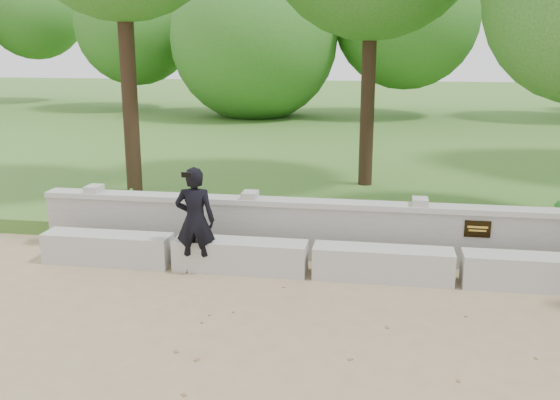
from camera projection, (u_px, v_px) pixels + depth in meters
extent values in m
plane|color=#9B845F|center=(476.00, 349.00, 6.61)|extent=(80.00, 80.00, 0.00)
cube|color=#3B7024|center=(417.00, 141.00, 19.97)|extent=(40.00, 22.00, 0.25)
cube|color=beige|center=(108.00, 248.00, 9.17)|extent=(1.90, 0.45, 0.45)
cube|color=beige|center=(240.00, 256.00, 8.85)|extent=(1.90, 0.45, 0.45)
cube|color=beige|center=(383.00, 264.00, 8.53)|extent=(1.90, 0.45, 0.45)
cube|color=beige|center=(536.00, 272.00, 8.21)|extent=(1.90, 0.45, 0.45)
cube|color=#B2AFA8|center=(454.00, 239.00, 9.00)|extent=(12.50, 0.25, 0.82)
cube|color=beige|center=(456.00, 209.00, 8.89)|extent=(12.50, 0.35, 0.08)
cube|color=black|center=(477.00, 229.00, 8.76)|extent=(0.36, 0.02, 0.24)
imported|color=black|center=(195.00, 221.00, 8.67)|extent=(0.58, 0.41, 1.52)
cube|color=black|center=(187.00, 175.00, 8.20)|extent=(0.14, 0.03, 0.07)
cylinder|color=#382619|center=(129.00, 77.00, 12.06)|extent=(0.31, 0.31, 4.54)
cylinder|color=#382619|center=(368.00, 82.00, 12.76)|extent=(0.29, 0.29, 4.29)
imported|color=#2D852D|center=(131.00, 205.00, 10.47)|extent=(0.33, 0.27, 0.54)
imported|color=#2D852D|center=(560.00, 221.00, 9.37)|extent=(0.36, 0.41, 0.62)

